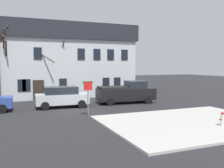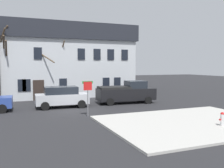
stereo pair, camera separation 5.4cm
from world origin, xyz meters
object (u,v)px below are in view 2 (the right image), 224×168
object	(u,v)px
building_main	(63,60)
pickup_truck_black	(126,92)
tree_bare_mid	(53,70)
car_silver_wagon	(62,97)
street_sign_pole	(88,92)
fire_hydrant	(222,119)

from	to	relation	value
building_main	pickup_truck_black	distance (m)	10.75
tree_bare_mid	pickup_truck_black	distance (m)	8.27
building_main	car_silver_wagon	size ratio (longest dim) A/B	3.60
tree_bare_mid	pickup_truck_black	xyz separation A→B (m)	(5.98, -5.30, -2.13)
tree_bare_mid	pickup_truck_black	world-z (taller)	tree_bare_mid
car_silver_wagon	street_sign_pole	distance (m)	4.66
car_silver_wagon	fire_hydrant	distance (m)	12.68
building_main	street_sign_pole	distance (m)	14.24
pickup_truck_black	street_sign_pole	distance (m)	6.96
car_silver_wagon	street_sign_pole	xyz separation A→B (m)	(1.00, -4.48, 0.83)
car_silver_wagon	pickup_truck_black	bearing A→B (deg)	1.34
building_main	fire_hydrant	xyz separation A→B (m)	(5.34, -19.88, -3.65)
building_main	pickup_truck_black	bearing A→B (deg)	-65.89
car_silver_wagon	pickup_truck_black	xyz separation A→B (m)	(6.15, 0.14, 0.09)
car_silver_wagon	fire_hydrant	world-z (taller)	car_silver_wagon
building_main	fire_hydrant	world-z (taller)	building_main
street_sign_pole	fire_hydrant	bearing A→B (deg)	-43.06
fire_hydrant	tree_bare_mid	bearing A→B (deg)	114.27
building_main	pickup_truck_black	world-z (taller)	building_main
tree_bare_mid	street_sign_pole	bearing A→B (deg)	-85.23
tree_bare_mid	car_silver_wagon	distance (m)	5.88
car_silver_wagon	pickup_truck_black	distance (m)	6.15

